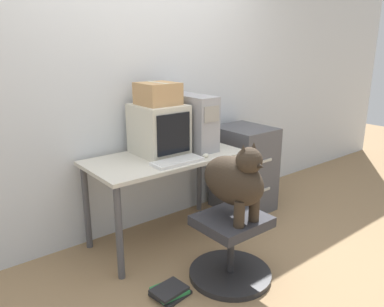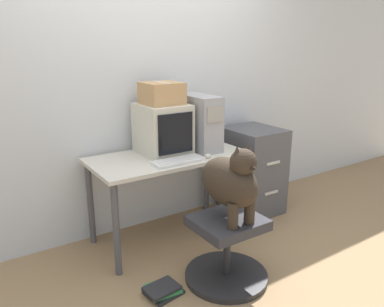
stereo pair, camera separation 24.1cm
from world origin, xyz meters
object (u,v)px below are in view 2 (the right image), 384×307
Objects in this scene: cardboard_box at (162,93)px; dog at (231,181)px; office_chair at (227,250)px; pc_tower at (197,122)px; book_stack_floor at (163,290)px; crt_monitor at (163,129)px; filing_cabinet at (252,170)px; keyboard at (178,161)px.

dog is at bearing -88.19° from cardboard_box.
cardboard_box is (-0.03, 0.83, 1.00)m from office_chair.
pc_tower is 1.38m from book_stack_floor.
book_stack_floor is at bearing -120.37° from cardboard_box.
book_stack_floor is (-0.43, -0.73, -0.90)m from crt_monitor.
crt_monitor reaches higher than book_stack_floor.
pc_tower reaches higher than book_stack_floor.
office_chair is 0.52m from dog.
filing_cabinet reaches higher than office_chair.
crt_monitor is at bearing 173.45° from pc_tower.
book_stack_floor is at bearing -132.30° from keyboard.
pc_tower is at bearing 70.45° from dog.
crt_monitor is at bearing -90.00° from cardboard_box.
filing_cabinet is (0.93, 0.77, 0.19)m from office_chair.
cardboard_box reaches higher than pc_tower.
pc_tower is 0.41m from cardboard_box.
keyboard is 0.55m from dog.
filing_cabinet is (0.93, 0.79, -0.33)m from dog.
filing_cabinet is 2.84× the size of cardboard_box.
book_stack_floor is at bearing -153.93° from filing_cabinet.
office_chair is 1.22m from filing_cabinet.
office_chair is (-0.29, -0.79, -0.74)m from pc_tower.
cardboard_box is at bearing 172.76° from pc_tower.
cardboard_box reaches higher than crt_monitor.
crt_monitor is 0.71× the size of office_chair.
crt_monitor reaches higher than keyboard.
pc_tower is at bearing -7.24° from cardboard_box.
cardboard_box reaches higher than keyboard.
dog is (0.07, -0.55, -0.00)m from keyboard.
keyboard is 1.38× the size of cardboard_box.
crt_monitor is 0.29m from cardboard_box.
book_stack_floor is at bearing -137.01° from pc_tower.
keyboard is at bearing 97.21° from office_chair.
crt_monitor is 1.09m from office_chair.
cardboard_box is 1.47m from book_stack_floor.
cardboard_box is at bearing 176.41° from filing_cabinet.
cardboard_box is (-0.03, 0.85, 0.48)m from dog.
crt_monitor is 0.50× the size of filing_cabinet.
filing_cabinet is (0.64, -0.02, -0.55)m from pc_tower.
filing_cabinet is (0.95, -0.06, -0.52)m from crt_monitor.
dog is at bearing -14.18° from book_stack_floor.
keyboard is at bearing -97.49° from crt_monitor.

